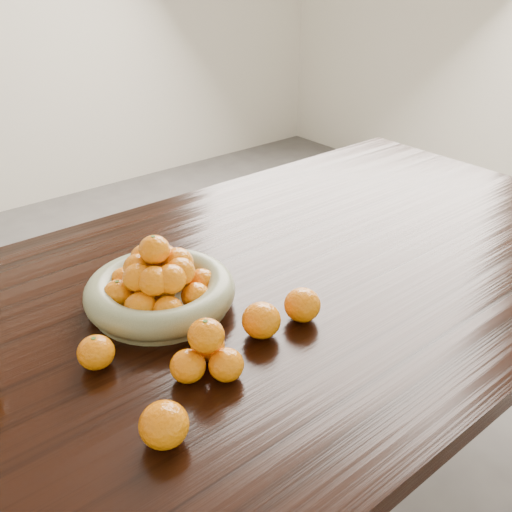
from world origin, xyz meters
TOP-DOWN VIEW (x-y plane):
  - dining_table at (0.00, 0.00)m, footprint 2.00×1.00m
  - fruit_bowl at (-0.18, 0.06)m, footprint 0.29×0.29m
  - orange_pyramid at (-0.22, -0.16)m, footprint 0.11×0.12m
  - loose_orange_0 at (-0.35, -0.03)m, footprint 0.06×0.06m
  - loose_orange_1 at (-0.35, -0.25)m, footprint 0.07×0.07m
  - loose_orange_2 at (-0.09, -0.14)m, footprint 0.07×0.07m
  - loose_orange_4 at (0.00, -0.15)m, footprint 0.07×0.07m

SIDE VIEW (x-z plane):
  - dining_table at x=0.00m, z-range 0.29..1.04m
  - loose_orange_0 at x=-0.35m, z-range 0.75..0.81m
  - loose_orange_4 at x=0.00m, z-range 0.75..0.81m
  - loose_orange_2 at x=-0.09m, z-range 0.75..0.81m
  - loose_orange_1 at x=-0.35m, z-range 0.75..0.82m
  - orange_pyramid at x=-0.22m, z-range 0.74..0.84m
  - fruit_bowl at x=-0.18m, z-range 0.72..0.87m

